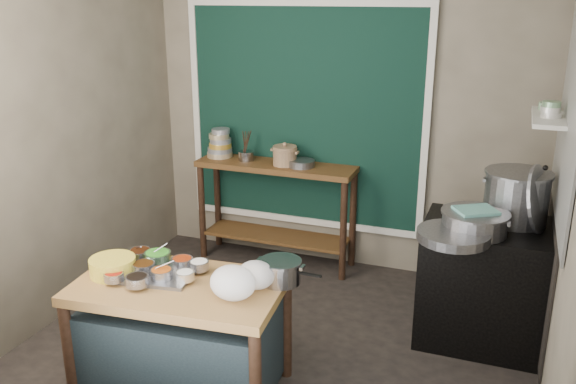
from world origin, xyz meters
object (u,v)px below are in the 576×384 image
at_px(prep_table, 182,338).
at_px(yellow_basin, 113,266).
at_px(steamer, 475,222).
at_px(utensil_cup, 246,156).
at_px(stove_block, 486,285).
at_px(back_counter, 276,213).
at_px(stock_pot, 516,197).
at_px(condiment_tray, 154,273).
at_px(saucepan, 281,271).
at_px(ceramic_crock, 285,157).

relative_size(prep_table, yellow_basin, 4.42).
bearing_deg(steamer, utensil_cup, 156.41).
xyz_separation_m(stove_block, utensil_cup, (-2.19, 0.73, 0.57)).
xyz_separation_m(back_counter, stove_block, (1.90, -0.73, -0.05)).
relative_size(stock_pot, steamer, 1.02).
relative_size(yellow_basin, stock_pot, 0.61).
xyz_separation_m(prep_table, back_counter, (-0.18, 2.03, 0.10)).
xyz_separation_m(condiment_tray, saucepan, (0.77, 0.18, 0.06)).
distance_m(stove_block, yellow_basin, 2.57).
relative_size(utensil_cup, steamer, 0.31).
distance_m(stove_block, saucepan, 1.62).
relative_size(prep_table, stove_block, 1.39).
distance_m(saucepan, steamer, 1.38).
bearing_deg(yellow_basin, steamer, 29.56).
height_order(ceramic_crock, stock_pot, stock_pot).
bearing_deg(saucepan, back_counter, 115.23).
xyz_separation_m(yellow_basin, saucepan, (1.01, 0.27, 0.02)).
bearing_deg(back_counter, prep_table, -85.06).
distance_m(yellow_basin, stock_pot, 2.74).
bearing_deg(yellow_basin, utensil_cup, 90.79).
xyz_separation_m(yellow_basin, utensil_cup, (-0.03, 2.07, 0.19)).
xyz_separation_m(utensil_cup, steamer, (2.08, -0.91, -0.04)).
relative_size(condiment_tray, saucepan, 1.91).
distance_m(saucepan, stock_pot, 1.78).
relative_size(back_counter, yellow_basin, 5.13).
distance_m(back_counter, utensil_cup, 0.59).
bearing_deg(steamer, yellow_basin, -150.44).
bearing_deg(back_counter, ceramic_crock, -11.13).
relative_size(stove_block, saucepan, 3.45).
relative_size(back_counter, stove_block, 1.61).
bearing_deg(condiment_tray, stove_block, 33.06).
distance_m(back_counter, saucepan, 1.98).
bearing_deg(utensil_cup, stock_pot, -14.28).
height_order(back_counter, stock_pot, stock_pot).
xyz_separation_m(stove_block, stock_pot, (0.13, 0.14, 0.64)).
height_order(utensil_cup, steamer, utensil_cup).
relative_size(utensil_cup, stock_pot, 0.30).
bearing_deg(yellow_basin, stock_pot, 32.80).
height_order(stove_block, saucepan, saucepan).
height_order(yellow_basin, utensil_cup, utensil_cup).
relative_size(back_counter, steamer, 3.16).
distance_m(prep_table, steamer, 2.05).
bearing_deg(stove_block, ceramic_crock, 158.51).
bearing_deg(stove_block, condiment_tray, -146.94).
height_order(yellow_basin, steamer, steamer).
relative_size(back_counter, saucepan, 5.56).
xyz_separation_m(yellow_basin, steamer, (2.05, 1.16, 0.15)).
relative_size(yellow_basin, saucepan, 1.08).
relative_size(prep_table, back_counter, 0.86).
relative_size(utensil_cup, ceramic_crock, 0.63).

